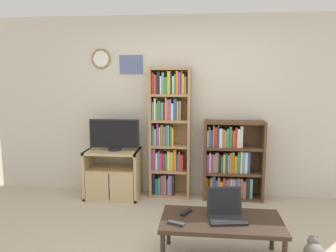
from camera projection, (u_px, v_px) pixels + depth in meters
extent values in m
cube|color=beige|center=(184.00, 107.00, 4.77)|extent=(5.75, 0.06, 2.60)
torus|color=olive|center=(101.00, 59.00, 4.75)|extent=(0.28, 0.03, 0.28)
cylinder|color=white|center=(101.00, 59.00, 4.75)|extent=(0.23, 0.02, 0.23)
cube|color=silver|center=(131.00, 65.00, 4.72)|extent=(0.38, 0.01, 0.30)
cube|color=slate|center=(131.00, 65.00, 4.71)|extent=(0.34, 0.02, 0.27)
cube|color=tan|center=(89.00, 173.00, 4.78)|extent=(0.04, 0.47, 0.69)
cube|color=tan|center=(138.00, 174.00, 4.70)|extent=(0.04, 0.47, 0.69)
cube|color=tan|center=(113.00, 151.00, 4.69)|extent=(0.77, 0.47, 0.04)
cube|color=tan|center=(114.00, 195.00, 4.79)|extent=(0.77, 0.47, 0.04)
cube|color=tan|center=(113.00, 169.00, 4.73)|extent=(0.70, 0.43, 0.04)
cube|color=tan|center=(97.00, 186.00, 4.55)|extent=(0.33, 0.02, 0.38)
cube|color=tan|center=(121.00, 187.00, 4.52)|extent=(0.33, 0.02, 0.38)
cylinder|color=black|center=(115.00, 149.00, 4.67)|extent=(0.18, 0.18, 0.04)
cube|color=black|center=(114.00, 134.00, 4.63)|extent=(0.71, 0.05, 0.41)
cube|color=black|center=(114.00, 134.00, 4.60)|extent=(0.67, 0.01, 0.37)
cube|color=tan|center=(151.00, 133.00, 4.70)|extent=(0.04, 0.25, 1.86)
cube|color=tan|center=(189.00, 134.00, 4.64)|extent=(0.04, 0.25, 1.86)
cube|color=tan|center=(171.00, 132.00, 4.79)|extent=(0.58, 0.02, 1.86)
cube|color=tan|center=(170.00, 195.00, 4.81)|extent=(0.51, 0.21, 0.04)
cube|color=tan|center=(170.00, 171.00, 4.76)|extent=(0.51, 0.21, 0.04)
cube|color=tan|center=(170.00, 146.00, 4.70)|extent=(0.51, 0.21, 0.04)
cube|color=tan|center=(170.00, 121.00, 4.64)|extent=(0.51, 0.21, 0.04)
cube|color=tan|center=(170.00, 95.00, 4.59)|extent=(0.51, 0.21, 0.04)
cube|color=tan|center=(170.00, 69.00, 4.53)|extent=(0.51, 0.21, 0.04)
cube|color=#232328|center=(154.00, 182.00, 4.82)|extent=(0.04, 0.15, 0.31)
cube|color=#2856A8|center=(157.00, 185.00, 4.82)|extent=(0.04, 0.18, 0.23)
cube|color=#388947|center=(160.00, 185.00, 4.81)|extent=(0.04, 0.19, 0.25)
cube|color=#9E4293|center=(163.00, 184.00, 4.80)|extent=(0.04, 0.19, 0.28)
cube|color=#93704C|center=(165.00, 184.00, 4.80)|extent=(0.03, 0.19, 0.29)
cube|color=#9E4293|center=(168.00, 186.00, 4.81)|extent=(0.02, 0.16, 0.23)
cube|color=#759EB7|center=(170.00, 184.00, 4.80)|extent=(0.03, 0.17, 0.28)
cube|color=#9E4293|center=(172.00, 184.00, 4.79)|extent=(0.02, 0.18, 0.29)
cube|color=#232328|center=(174.00, 184.00, 4.79)|extent=(0.03, 0.19, 0.29)
cube|color=#9E4293|center=(154.00, 158.00, 4.76)|extent=(0.04, 0.18, 0.32)
cube|color=white|center=(157.00, 161.00, 4.77)|extent=(0.03, 0.16, 0.25)
cube|color=#5B9389|center=(159.00, 160.00, 4.76)|extent=(0.03, 0.15, 0.27)
cube|color=#9E4293|center=(161.00, 161.00, 4.75)|extent=(0.03, 0.18, 0.25)
cube|color=red|center=(164.00, 161.00, 4.76)|extent=(0.03, 0.16, 0.24)
cube|color=#388947|center=(166.00, 161.00, 4.76)|extent=(0.03, 0.15, 0.24)
cube|color=white|center=(169.00, 160.00, 4.75)|extent=(0.03, 0.15, 0.28)
cube|color=gold|center=(172.00, 160.00, 4.74)|extent=(0.04, 0.18, 0.27)
cube|color=orange|center=(175.00, 159.00, 4.73)|extent=(0.04, 0.17, 0.30)
cube|color=#2856A8|center=(178.00, 162.00, 4.73)|extent=(0.02, 0.16, 0.23)
cube|color=#93704C|center=(180.00, 160.00, 4.73)|extent=(0.02, 0.18, 0.28)
cube|color=red|center=(182.00, 162.00, 4.72)|extent=(0.04, 0.20, 0.24)
cube|color=#5B9389|center=(154.00, 135.00, 4.71)|extent=(0.02, 0.16, 0.28)
cube|color=#759EB7|center=(156.00, 137.00, 4.71)|extent=(0.04, 0.18, 0.23)
cube|color=#9E4293|center=(158.00, 134.00, 4.70)|extent=(0.02, 0.18, 0.31)
cube|color=white|center=(160.00, 136.00, 4.70)|extent=(0.02, 0.16, 0.26)
cube|color=#93704C|center=(162.00, 134.00, 4.70)|extent=(0.03, 0.16, 0.29)
cube|color=#93704C|center=(165.00, 135.00, 4.70)|extent=(0.04, 0.16, 0.27)
cube|color=#5B9389|center=(167.00, 135.00, 4.69)|extent=(0.03, 0.16, 0.29)
cube|color=#759EB7|center=(169.00, 135.00, 4.68)|extent=(0.02, 0.20, 0.29)
cube|color=#5B9389|center=(171.00, 135.00, 4.69)|extent=(0.03, 0.15, 0.27)
cube|color=gold|center=(173.00, 136.00, 4.68)|extent=(0.02, 0.19, 0.25)
cube|color=#5B9389|center=(154.00, 111.00, 4.65)|extent=(0.03, 0.18, 0.25)
cube|color=white|center=(156.00, 109.00, 4.65)|extent=(0.02, 0.19, 0.31)
cube|color=#93704C|center=(157.00, 111.00, 4.65)|extent=(0.02, 0.19, 0.23)
cube|color=#388947|center=(160.00, 110.00, 4.64)|extent=(0.04, 0.19, 0.27)
cube|color=#5B9389|center=(163.00, 111.00, 4.64)|extent=(0.03, 0.19, 0.25)
cube|color=red|center=(165.00, 111.00, 4.64)|extent=(0.02, 0.16, 0.25)
cube|color=white|center=(167.00, 108.00, 4.64)|extent=(0.02, 0.15, 0.32)
cube|color=#B75B70|center=(168.00, 110.00, 4.64)|extent=(0.03, 0.16, 0.28)
cube|color=#B75B70|center=(170.00, 109.00, 4.63)|extent=(0.03, 0.15, 0.30)
cube|color=white|center=(173.00, 111.00, 4.63)|extent=(0.03, 0.17, 0.23)
cube|color=#2856A8|center=(176.00, 109.00, 4.62)|extent=(0.04, 0.18, 0.30)
cube|color=gold|center=(178.00, 110.00, 4.62)|extent=(0.02, 0.18, 0.27)
cube|color=#93704C|center=(180.00, 110.00, 4.61)|extent=(0.03, 0.18, 0.27)
cube|color=red|center=(153.00, 83.00, 4.59)|extent=(0.03, 0.19, 0.29)
cube|color=#93704C|center=(155.00, 84.00, 4.60)|extent=(0.02, 0.17, 0.27)
cube|color=red|center=(157.00, 85.00, 4.60)|extent=(0.02, 0.16, 0.26)
cube|color=#232328|center=(159.00, 83.00, 4.59)|extent=(0.04, 0.17, 0.31)
cube|color=white|center=(161.00, 85.00, 4.59)|extent=(0.02, 0.19, 0.24)
cube|color=#759EB7|center=(163.00, 83.00, 4.58)|extent=(0.03, 0.17, 0.29)
cube|color=#388947|center=(166.00, 85.00, 4.58)|extent=(0.04, 0.18, 0.23)
cube|color=gold|center=(169.00, 83.00, 4.57)|extent=(0.04, 0.17, 0.31)
cube|color=#232328|center=(172.00, 84.00, 4.57)|extent=(0.02, 0.17, 0.28)
cube|color=white|center=(174.00, 85.00, 4.57)|extent=(0.03, 0.16, 0.24)
cube|color=#388947|center=(176.00, 84.00, 4.57)|extent=(0.02, 0.18, 0.27)
cube|color=orange|center=(178.00, 82.00, 4.56)|extent=(0.03, 0.18, 0.32)
cube|color=#9E4293|center=(180.00, 83.00, 4.56)|extent=(0.03, 0.17, 0.30)
cube|color=#B75B70|center=(182.00, 83.00, 4.56)|extent=(0.02, 0.16, 0.31)
cube|color=gold|center=(183.00, 84.00, 4.55)|extent=(0.02, 0.18, 0.28)
cube|color=#93704C|center=(186.00, 85.00, 4.55)|extent=(0.03, 0.18, 0.24)
cube|color=brown|center=(205.00, 160.00, 4.66)|extent=(0.04, 0.27, 1.13)
cube|color=brown|center=(263.00, 161.00, 4.58)|extent=(0.04, 0.27, 1.13)
cube|color=brown|center=(233.00, 158.00, 4.75)|extent=(0.84, 0.02, 1.13)
cube|color=brown|center=(232.00, 197.00, 4.70)|extent=(0.77, 0.23, 0.04)
cube|color=brown|center=(233.00, 173.00, 4.65)|extent=(0.77, 0.23, 0.04)
cube|color=brown|center=(234.00, 148.00, 4.59)|extent=(0.77, 0.23, 0.04)
cube|color=brown|center=(235.00, 122.00, 4.54)|extent=(0.77, 0.23, 0.04)
cube|color=orange|center=(207.00, 186.00, 4.73)|extent=(0.02, 0.19, 0.28)
cube|color=#232328|center=(209.00, 186.00, 4.73)|extent=(0.03, 0.20, 0.26)
cube|color=orange|center=(211.00, 186.00, 4.73)|extent=(0.03, 0.18, 0.28)
cube|color=#2856A8|center=(214.00, 185.00, 4.72)|extent=(0.04, 0.18, 0.31)
cube|color=#2856A8|center=(216.00, 187.00, 4.71)|extent=(0.03, 0.21, 0.25)
cube|color=#B75B70|center=(218.00, 186.00, 4.71)|extent=(0.03, 0.20, 0.29)
cube|color=orange|center=(221.00, 188.00, 4.71)|extent=(0.04, 0.21, 0.23)
cube|color=#93704C|center=(224.00, 186.00, 4.71)|extent=(0.03, 0.18, 0.28)
cube|color=#9E4293|center=(227.00, 187.00, 4.70)|extent=(0.03, 0.21, 0.27)
cube|color=#93704C|center=(229.00, 186.00, 4.70)|extent=(0.03, 0.19, 0.28)
cube|color=white|center=(231.00, 187.00, 4.70)|extent=(0.03, 0.17, 0.27)
cube|color=#759EB7|center=(233.00, 187.00, 4.69)|extent=(0.03, 0.21, 0.28)
cube|color=#9E4293|center=(236.00, 187.00, 4.69)|extent=(0.03, 0.18, 0.28)
cube|color=#5B9389|center=(238.00, 187.00, 4.69)|extent=(0.03, 0.17, 0.28)
cube|color=#B75B70|center=(241.00, 187.00, 4.68)|extent=(0.04, 0.17, 0.28)
cube|color=#93704C|center=(244.00, 188.00, 4.68)|extent=(0.04, 0.19, 0.25)
cube|color=#232328|center=(247.00, 187.00, 4.67)|extent=(0.04, 0.20, 0.30)
cube|color=#5B9389|center=(250.00, 187.00, 4.66)|extent=(0.04, 0.20, 0.29)
cube|color=#9E4293|center=(208.00, 162.00, 4.68)|extent=(0.03, 0.19, 0.25)
cube|color=white|center=(210.00, 161.00, 4.67)|extent=(0.02, 0.20, 0.28)
cube|color=#9E4293|center=(212.00, 162.00, 4.67)|extent=(0.02, 0.20, 0.26)
cube|color=gold|center=(214.00, 162.00, 4.67)|extent=(0.02, 0.17, 0.25)
cube|color=#759EB7|center=(216.00, 162.00, 4.66)|extent=(0.02, 0.18, 0.28)
cube|color=#B75B70|center=(217.00, 161.00, 4.66)|extent=(0.02, 0.18, 0.28)
cube|color=#232328|center=(219.00, 162.00, 4.66)|extent=(0.03, 0.17, 0.26)
cube|color=#388947|center=(222.00, 163.00, 4.66)|extent=(0.03, 0.17, 0.23)
cube|color=gold|center=(224.00, 162.00, 4.65)|extent=(0.03, 0.21, 0.27)
cube|color=#2856A8|center=(226.00, 162.00, 4.65)|extent=(0.03, 0.17, 0.28)
cube|color=white|center=(228.00, 163.00, 4.65)|extent=(0.02, 0.17, 0.25)
cube|color=#93704C|center=(230.00, 162.00, 4.64)|extent=(0.03, 0.21, 0.29)
cube|color=gold|center=(233.00, 161.00, 4.64)|extent=(0.03, 0.17, 0.29)
cube|color=orange|center=(235.00, 163.00, 4.63)|extent=(0.04, 0.20, 0.25)
cube|color=#388947|center=(238.00, 161.00, 4.63)|extent=(0.04, 0.19, 0.30)
cube|color=white|center=(241.00, 161.00, 4.62)|extent=(0.02, 0.21, 0.31)
cube|color=#759EB7|center=(243.00, 162.00, 4.62)|extent=(0.03, 0.18, 0.30)
cube|color=white|center=(245.00, 162.00, 4.62)|extent=(0.04, 0.18, 0.30)
cube|color=#2856A8|center=(248.00, 161.00, 4.62)|extent=(0.03, 0.18, 0.31)
cube|color=white|center=(208.00, 138.00, 4.62)|extent=(0.02, 0.20, 0.23)
cube|color=#93704C|center=(209.00, 136.00, 4.62)|extent=(0.02, 0.17, 0.28)
cube|color=#2856A8|center=(211.00, 138.00, 4.62)|extent=(0.04, 0.18, 0.24)
cube|color=orange|center=(214.00, 135.00, 4.61)|extent=(0.02, 0.20, 0.31)
cube|color=red|center=(216.00, 136.00, 4.61)|extent=(0.04, 0.19, 0.28)
cube|color=#2856A8|center=(218.00, 135.00, 4.60)|extent=(0.02, 0.18, 0.31)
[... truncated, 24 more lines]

